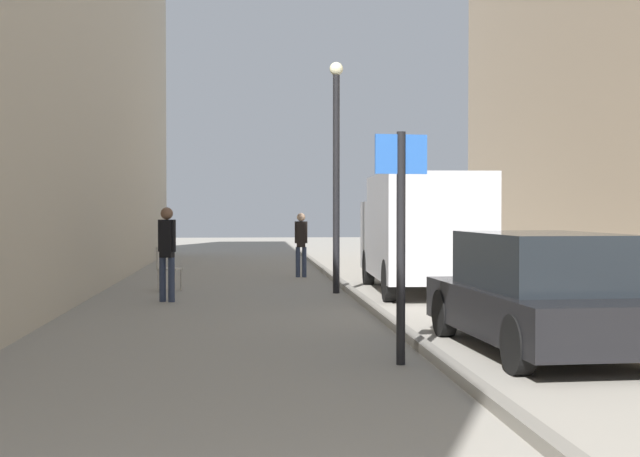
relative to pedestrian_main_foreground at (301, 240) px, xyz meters
The scene contains 9 objects.
ground_plane 8.13m from the pedestrian_main_foreground, 95.92° to the right, with size 80.00×80.00×0.00m, color gray.
kerb_strip 8.11m from the pedestrian_main_foreground, 84.68° to the right, with size 0.16×40.00×0.12m, color slate.
pedestrian_main_foreground is the anchor object (origin of this frame).
pedestrian_mid_block 6.48m from the pedestrian_main_foreground, 116.39° to the right, with size 0.34×0.26×1.77m.
delivery_van 4.88m from the pedestrian_main_foreground, 62.36° to the right, with size 2.24×5.54×2.43m.
parked_car 12.29m from the pedestrian_main_foreground, 79.79° to the right, with size 2.01×4.28×1.45m.
street_sign_post 12.85m from the pedestrian_main_foreground, 88.62° to the right, with size 0.60×0.11×2.60m.
lamp_post 4.75m from the pedestrian_main_foreground, 84.12° to the right, with size 0.28×0.28×4.76m.
cafe_chair_near_window 4.73m from the pedestrian_main_foreground, 131.28° to the right, with size 0.54×0.54×0.94m.
Camera 1 is at (-0.59, -2.61, 1.74)m, focal length 50.04 mm.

